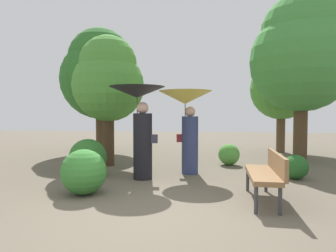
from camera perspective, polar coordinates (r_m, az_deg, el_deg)
ground_plane at (r=4.60m, az=-4.82°, el=-16.50°), size 40.00×40.00×0.00m
person_left at (r=6.81m, az=-5.45°, el=2.31°), size 1.27×1.27×2.10m
person_right at (r=7.42m, az=3.57°, el=2.78°), size 1.33×1.33×2.05m
park_bench at (r=5.36m, az=18.35°, el=-8.25°), size 0.55×1.52×0.83m
tree_near_left at (r=8.73m, az=-11.29°, el=8.72°), size 2.02×2.02×3.69m
tree_near_right at (r=12.34m, az=20.80°, el=7.58°), size 2.35×2.35×4.02m
tree_mid_left at (r=11.89m, az=-12.77°, el=9.75°), size 3.00×3.00×4.73m
tree_mid_right at (r=10.44m, az=24.12°, el=12.67°), size 3.16×3.16×5.23m
bush_path_left at (r=7.40m, az=-15.02°, el=-5.81°), size 0.89×0.89×0.89m
bush_path_right at (r=8.85m, az=11.53°, el=-5.34°), size 0.61×0.61×0.61m
bush_behind_bench at (r=7.44m, az=23.16°, el=-7.17°), size 0.56×0.56×0.56m
bush_far_side at (r=5.77m, az=-15.74°, el=-8.42°), size 0.83×0.83×0.83m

